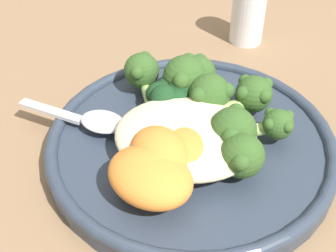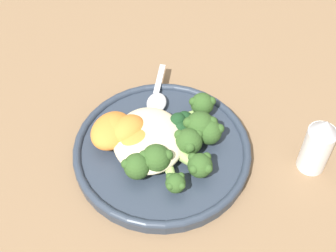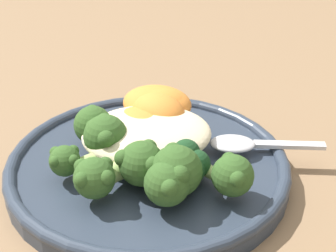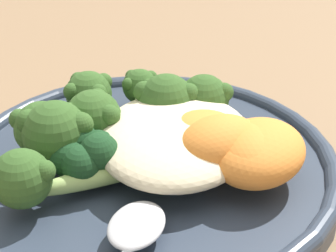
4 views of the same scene
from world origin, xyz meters
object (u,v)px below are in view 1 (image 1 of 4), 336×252
at_px(plate, 191,142).
at_px(spoon, 94,119).
at_px(broccoli_stalk_6, 182,87).
at_px(broccoli_stalk_7, 145,80).
at_px(broccoli_stalk_2, 245,128).
at_px(sweet_potato_chunk_2, 186,149).
at_px(broccoli_stalk_1, 223,131).
at_px(salt_shaker, 249,4).
at_px(sweet_potato_chunk_0, 160,154).
at_px(broccoli_stalk_3, 236,103).
at_px(kale_tuft, 170,95).
at_px(broccoli_stalk_5, 189,81).
at_px(broccoli_stalk_4, 206,98).
at_px(sweet_potato_chunk_3, 150,177).
at_px(broccoli_stalk_0, 225,151).
at_px(quinoa_mound, 186,137).
at_px(sweet_potato_chunk_1, 148,171).

xyz_separation_m(plate, spoon, (0.09, 0.01, 0.01)).
bearing_deg(broccoli_stalk_6, broccoli_stalk_7, 79.29).
relative_size(broccoli_stalk_2, sweet_potato_chunk_2, 1.96).
xyz_separation_m(broccoli_stalk_1, broccoli_stalk_2, (-0.02, -0.02, -0.01)).
bearing_deg(salt_shaker, broccoli_stalk_1, 90.62).
xyz_separation_m(sweet_potato_chunk_0, salt_shaker, (-0.04, -0.26, 0.01)).
bearing_deg(broccoli_stalk_3, kale_tuft, 137.87).
distance_m(broccoli_stalk_2, broccoli_stalk_5, 0.08).
height_order(broccoli_stalk_1, kale_tuft, broccoli_stalk_1).
height_order(broccoli_stalk_3, broccoli_stalk_5, broccoli_stalk_5).
bearing_deg(broccoli_stalk_4, broccoli_stalk_1, -124.09).
bearing_deg(broccoli_stalk_1, plate, 152.70).
relative_size(broccoli_stalk_4, kale_tuft, 1.95).
bearing_deg(sweet_potato_chunk_3, spoon, -43.43).
relative_size(sweet_potato_chunk_0, kale_tuft, 1.27).
relative_size(broccoli_stalk_0, kale_tuft, 2.65).
xyz_separation_m(sweet_potato_chunk_3, kale_tuft, (0.01, -0.10, -0.00)).
xyz_separation_m(broccoli_stalk_7, spoon, (0.03, 0.05, -0.01)).
bearing_deg(quinoa_mound, broccoli_stalk_1, -163.30).
bearing_deg(plate, sweet_potato_chunk_2, 92.70).
distance_m(broccoli_stalk_3, sweet_potato_chunk_1, 0.11).
bearing_deg(salt_shaker, kale_tuft, 73.26).
height_order(broccoli_stalk_6, broccoli_stalk_7, broccoli_stalk_6).
bearing_deg(sweet_potato_chunk_2, sweet_potato_chunk_0, 40.31).
distance_m(broccoli_stalk_3, spoon, 0.13).
relative_size(sweet_potato_chunk_0, sweet_potato_chunk_3, 0.81).
bearing_deg(broccoli_stalk_7, broccoli_stalk_3, -129.45).
bearing_deg(plate, spoon, 3.85).
bearing_deg(quinoa_mound, sweet_potato_chunk_1, 68.22).
xyz_separation_m(broccoli_stalk_3, kale_tuft, (0.06, 0.00, 0.00)).
xyz_separation_m(quinoa_mound, broccoli_stalk_2, (-0.05, -0.03, -0.00)).
height_order(broccoli_stalk_5, sweet_potato_chunk_3, broccoli_stalk_5).
distance_m(sweet_potato_chunk_2, kale_tuft, 0.07).
bearing_deg(broccoli_stalk_7, sweet_potato_chunk_3, 167.33).
xyz_separation_m(broccoli_stalk_2, salt_shaker, (0.02, -0.20, 0.01)).
relative_size(sweet_potato_chunk_1, sweet_potato_chunk_3, 0.82).
xyz_separation_m(sweet_potato_chunk_0, spoon, (0.07, -0.04, -0.01)).
relative_size(broccoli_stalk_2, broccoli_stalk_3, 1.24).
xyz_separation_m(plate, broccoli_stalk_5, (0.01, -0.05, 0.03)).
distance_m(plate, broccoli_stalk_5, 0.06).
bearing_deg(salt_shaker, plate, 82.92).
bearing_deg(kale_tuft, spoon, 31.86).
relative_size(broccoli_stalk_0, broccoli_stalk_7, 1.06).
height_order(broccoli_stalk_2, broccoli_stalk_4, broccoli_stalk_4).
relative_size(broccoli_stalk_7, kale_tuft, 2.50).
distance_m(broccoli_stalk_1, spoon, 0.12).
bearing_deg(sweet_potato_chunk_0, broccoli_stalk_1, -139.11).
bearing_deg(broccoli_stalk_7, sweet_potato_chunk_1, 166.68).
relative_size(broccoli_stalk_6, sweet_potato_chunk_1, 2.14).
relative_size(broccoli_stalk_1, broccoli_stalk_7, 0.94).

